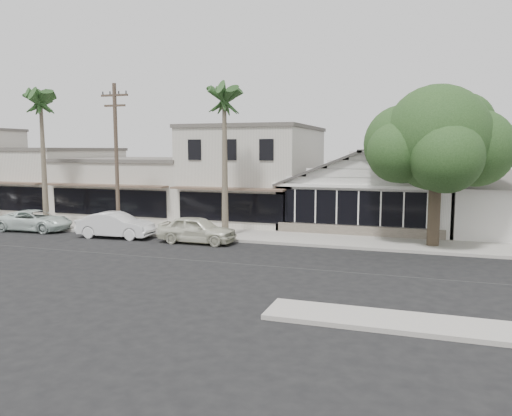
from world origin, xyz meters
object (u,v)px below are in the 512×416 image
(utility_pole, at_px, (116,155))
(shade_tree, at_px, (436,141))
(car_0, at_px, (197,230))
(car_2, at_px, (35,221))
(car_1, at_px, (116,225))

(utility_pole, xyz_separation_m, shade_tree, (18.02, 1.69, 0.74))
(utility_pole, xyz_separation_m, car_0, (5.80, -1.17, -4.05))
(car_2, bearing_deg, shade_tree, -87.76)
(car_2, bearing_deg, car_1, -97.80)
(car_0, relative_size, car_1, 0.97)
(car_0, distance_m, car_2, 11.47)
(car_0, height_order, car_1, same)
(utility_pole, bearing_deg, car_0, -11.40)
(utility_pole, height_order, car_1, utility_pole)
(utility_pole, relative_size, car_0, 2.07)
(car_0, xyz_separation_m, car_2, (-11.46, 0.45, -0.09))
(utility_pole, relative_size, shade_tree, 1.07)
(utility_pole, bearing_deg, car_1, -62.84)
(utility_pole, distance_m, car_0, 7.17)
(car_0, bearing_deg, car_1, 90.43)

